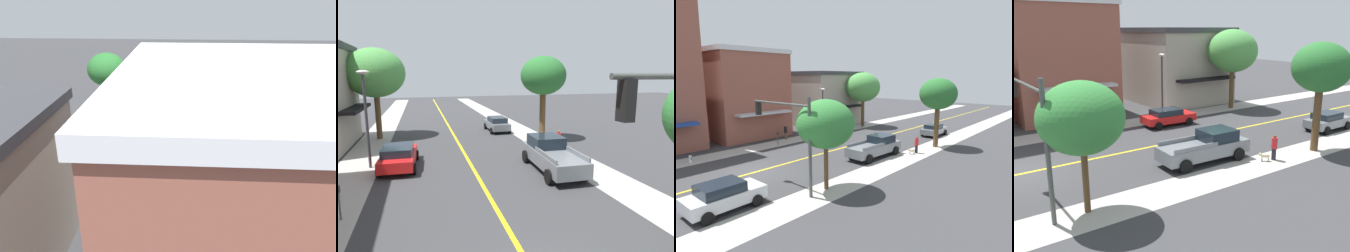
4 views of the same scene
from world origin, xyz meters
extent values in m
cube|color=black|center=(-7.65, 19.45, 2.95)|extent=(1.10, 6.73, 0.24)
cylinder|color=brown|center=(-6.41, 21.66, 1.93)|extent=(0.47, 0.47, 3.86)
ellipsoid|color=#4C9947|center=(-6.41, 21.66, 5.70)|extent=(4.91, 4.91, 4.18)
cylinder|color=brown|center=(6.91, 16.79, 2.04)|extent=(0.49, 0.49, 4.09)
ellipsoid|color=#286B2D|center=(6.91, 16.79, 5.48)|extent=(3.72, 3.72, 3.17)
cylinder|color=#4C4C51|center=(-6.00, 6.41, 0.56)|extent=(0.07, 0.07, 1.12)
cube|color=#2D2D33|center=(-6.00, 6.41, 1.25)|extent=(0.12, 0.18, 0.26)
cube|color=black|center=(1.32, -0.26, 5.01)|extent=(0.26, 0.32, 0.90)
sphere|color=red|center=(1.32, -0.26, 5.31)|extent=(0.20, 0.20, 0.20)
sphere|color=yellow|center=(1.32, -0.26, 5.01)|extent=(0.20, 0.20, 0.20)
sphere|color=green|center=(1.32, -0.26, 4.71)|extent=(0.20, 0.20, 0.20)
cylinder|color=#38383D|center=(-5.92, 13.08, 2.77)|extent=(0.16, 0.16, 5.54)
ellipsoid|color=silver|center=(-5.92, 13.08, 5.69)|extent=(0.70, 0.36, 0.24)
cube|color=red|center=(-4.24, 12.59, 0.63)|extent=(2.08, 4.48, 0.61)
cube|color=#19232D|center=(-4.25, 12.37, 1.16)|extent=(1.76, 2.45, 0.46)
cylinder|color=black|center=(-5.11, 14.09, 0.32)|extent=(0.25, 0.65, 0.64)
cylinder|color=black|center=(-3.23, 14.00, 0.32)|extent=(0.25, 0.65, 0.64)
cylinder|color=black|center=(-5.24, 11.18, 0.32)|extent=(0.25, 0.65, 0.64)
cylinder|color=black|center=(-3.37, 11.10, 0.32)|extent=(0.25, 0.65, 0.64)
cube|color=slate|center=(4.35, 22.15, 0.63)|extent=(1.73, 4.13, 0.63)
cube|color=#19232D|center=(4.35, 21.94, 1.19)|extent=(1.52, 2.23, 0.49)
cylinder|color=black|center=(3.49, 23.51, 0.32)|extent=(0.22, 0.64, 0.64)
cylinder|color=black|center=(5.21, 23.51, 0.32)|extent=(0.22, 0.64, 0.64)
cylinder|color=black|center=(3.49, 20.78, 0.32)|extent=(0.22, 0.64, 0.64)
cylinder|color=black|center=(5.21, 20.78, 0.32)|extent=(0.22, 0.64, 0.64)
cube|color=slate|center=(4.36, 9.43, 0.80)|extent=(2.22, 5.80, 0.80)
cube|color=#19232D|center=(4.40, 10.46, 1.54)|extent=(1.90, 2.14, 0.69)
cube|color=slate|center=(3.41, 8.33, 1.32)|extent=(0.23, 2.97, 0.24)
cube|color=slate|center=(5.21, 8.24, 1.32)|extent=(0.23, 2.97, 0.24)
cylinder|color=black|center=(3.47, 11.41, 0.40)|extent=(0.32, 0.81, 0.80)
cylinder|color=black|center=(5.42, 11.33, 0.40)|extent=(0.32, 0.81, 0.80)
cylinder|color=black|center=(3.29, 7.53, 0.40)|extent=(0.32, 0.81, 0.80)
cylinder|color=black|center=(5.25, 7.44, 0.40)|extent=(0.32, 0.81, 0.80)
cylinder|color=black|center=(6.61, 13.17, 0.37)|extent=(0.27, 0.27, 0.73)
cylinder|color=red|center=(6.61, 13.17, 1.07)|extent=(0.37, 0.37, 0.67)
sphere|color=brown|center=(6.61, 13.17, 1.51)|extent=(0.21, 0.21, 0.21)
ellipsoid|color=#C6B28C|center=(6.48, 12.56, 0.35)|extent=(0.57, 0.57, 0.25)
sphere|color=#C6B28C|center=(6.27, 12.34, 0.42)|extent=(0.20, 0.20, 0.20)
cylinder|color=#C6B28C|center=(6.35, 12.42, 0.11)|extent=(0.09, 0.09, 0.22)
cylinder|color=#C6B28C|center=(6.62, 12.70, 0.11)|extent=(0.09, 0.09, 0.22)
camera|label=1|loc=(-23.52, 9.07, 12.40)|focal=34.42mm
camera|label=2|loc=(-2.83, -5.36, 5.54)|focal=30.97mm
camera|label=3|loc=(18.81, -11.09, 7.17)|focal=30.41mm
camera|label=4|loc=(20.92, -4.00, 7.85)|focal=39.72mm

